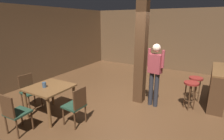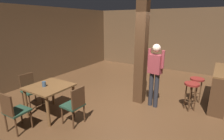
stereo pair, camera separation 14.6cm
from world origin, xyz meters
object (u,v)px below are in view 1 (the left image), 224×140
at_px(bar_counter, 217,86).
at_px(bar_stool_near, 191,89).
at_px(napkin_cup, 44,85).
at_px(dining_table, 50,91).
at_px(standing_person, 155,71).
at_px(bar_stool_mid, 195,83).
at_px(chair_south, 14,112).
at_px(chair_east, 76,104).
at_px(chair_west, 29,89).

bearing_deg(bar_counter, bar_stool_near, -128.77).
bearing_deg(napkin_cup, dining_table, 56.63).
height_order(napkin_cup, standing_person, standing_person).
xyz_separation_m(napkin_cup, bar_counter, (3.61, 2.93, -0.30)).
height_order(bar_stool_near, bar_stool_mid, bar_stool_near).
bearing_deg(chair_south, chair_east, 45.41).
bearing_deg(chair_south, chair_west, 131.52).
xyz_separation_m(napkin_cup, bar_stool_mid, (3.05, 2.73, -0.27)).
height_order(chair_south, bar_stool_near, chair_south).
distance_m(bar_stool_near, bar_stool_mid, 0.57).
distance_m(chair_south, bar_counter, 5.17).
xyz_separation_m(dining_table, bar_stool_near, (2.93, 2.07, -0.06)).
distance_m(chair_west, standing_person, 3.41).
relative_size(dining_table, chair_east, 1.06).
bearing_deg(bar_stool_mid, bar_stool_near, -95.77).
distance_m(chair_south, bar_stool_mid, 4.66).
relative_size(chair_west, bar_stool_near, 1.19).
relative_size(dining_table, chair_west, 1.06).
relative_size(napkin_cup, standing_person, 0.07).
height_order(chair_south, bar_stool_mid, chair_south).
relative_size(standing_person, bar_counter, 1.01).
height_order(chair_west, chair_east, same).
height_order(dining_table, bar_stool_near, dining_table).
distance_m(chair_east, napkin_cup, 0.96).
xyz_separation_m(chair_east, standing_person, (1.20, 1.78, 0.50)).
height_order(chair_west, standing_person, standing_person).
bearing_deg(dining_table, napkin_cup, -123.37).
relative_size(dining_table, bar_counter, 0.55).
bearing_deg(dining_table, bar_stool_near, 35.25).
xyz_separation_m(chair_east, bar_stool_mid, (2.15, 2.65, 0.05)).
bearing_deg(bar_stool_mid, standing_person, -137.67).
bearing_deg(chair_south, bar_counter, 46.21).
height_order(dining_table, standing_person, standing_person).
bearing_deg(chair_west, bar_stool_near, 28.59).
bearing_deg(chair_west, standing_person, 31.37).
bearing_deg(chair_west, napkin_cup, -7.73).
bearing_deg(bar_stool_mid, napkin_cup, -138.16).
xyz_separation_m(chair_south, standing_person, (2.07, 2.67, 0.50)).
bearing_deg(dining_table, chair_west, 178.95).
height_order(dining_table, chair_west, chair_west).
xyz_separation_m(napkin_cup, standing_person, (2.10, 1.86, 0.18)).
xyz_separation_m(dining_table, chair_south, (-0.03, -0.90, -0.12)).
xyz_separation_m(bar_counter, bar_stool_near, (-0.61, -0.76, 0.05)).
xyz_separation_m(chair_east, bar_counter, (2.70, 2.85, 0.01)).
height_order(dining_table, chair_east, chair_east).
bearing_deg(bar_stool_near, dining_table, -144.75).
relative_size(chair_west, bar_counter, 0.52).
xyz_separation_m(dining_table, chair_west, (-0.84, 0.02, -0.12)).
bearing_deg(bar_stool_near, chair_east, -135.12).
bearing_deg(chair_west, chair_south, -48.48).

